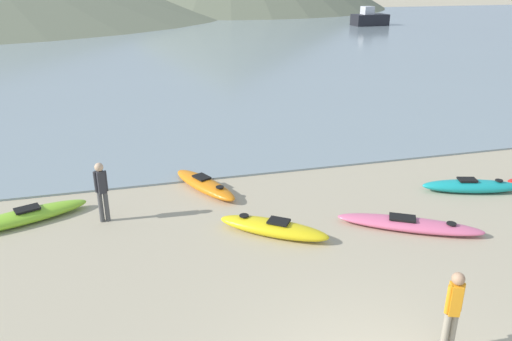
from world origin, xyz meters
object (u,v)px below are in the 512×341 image
at_px(kayak_on_sand_0, 471,186).
at_px(kayak_on_sand_2, 22,217).
at_px(person_near_foreground, 453,308).
at_px(moored_boat_4, 370,19).
at_px(kayak_on_sand_1, 409,224).
at_px(kayak_on_sand_4, 205,185).
at_px(person_near_waterline, 101,188).
at_px(kayak_on_sand_5, 273,228).

height_order(kayak_on_sand_0, kayak_on_sand_2, kayak_on_sand_0).
bearing_deg(person_near_foreground, moored_boat_4, 64.33).
bearing_deg(kayak_on_sand_1, kayak_on_sand_4, 140.47).
distance_m(kayak_on_sand_4, moored_boat_4, 49.27).
bearing_deg(kayak_on_sand_0, person_near_waterline, 175.19).
relative_size(kayak_on_sand_4, person_near_waterline, 1.76).
bearing_deg(moored_boat_4, kayak_on_sand_5, -119.48).
height_order(kayak_on_sand_0, person_near_waterline, person_near_waterline).
bearing_deg(kayak_on_sand_4, kayak_on_sand_2, -169.86).
relative_size(person_near_foreground, moored_boat_4, 0.37).
distance_m(person_near_waterline, moored_boat_4, 51.82).
bearing_deg(moored_boat_4, kayak_on_sand_4, -122.37).
relative_size(kayak_on_sand_0, kayak_on_sand_4, 1.02).
relative_size(kayak_on_sand_2, kayak_on_sand_4, 1.18).
distance_m(kayak_on_sand_5, person_near_foreground, 4.84).
distance_m(kayak_on_sand_2, moored_boat_4, 52.64).
bearing_deg(moored_boat_4, kayak_on_sand_2, -126.23).
height_order(kayak_on_sand_5, moored_boat_4, moored_boat_4).
relative_size(kayak_on_sand_1, kayak_on_sand_5, 1.29).
height_order(kayak_on_sand_2, kayak_on_sand_5, kayak_on_sand_5).
height_order(kayak_on_sand_1, person_near_waterline, person_near_waterline).
relative_size(kayak_on_sand_2, moored_boat_4, 0.80).
xyz_separation_m(kayak_on_sand_1, person_near_foreground, (-1.65, -3.90, 0.73)).
height_order(person_near_waterline, moored_boat_4, moored_boat_4).
xyz_separation_m(person_near_foreground, person_near_waterline, (-5.49, 6.28, 0.03)).
relative_size(kayak_on_sand_0, person_near_waterline, 1.80).
bearing_deg(kayak_on_sand_1, person_near_waterline, 161.57).
bearing_deg(person_near_foreground, kayak_on_sand_2, 138.25).
bearing_deg(person_near_foreground, kayak_on_sand_0, 50.10).
bearing_deg(person_near_foreground, kayak_on_sand_5, 109.68).
height_order(kayak_on_sand_0, kayak_on_sand_4, kayak_on_sand_0).
bearing_deg(moored_boat_4, person_near_waterline, -124.18).
distance_m(kayak_on_sand_0, moored_boat_4, 47.70).
bearing_deg(person_near_waterline, kayak_on_sand_5, -24.46).
xyz_separation_m(kayak_on_sand_5, person_near_foreground, (1.61, -4.52, 0.68)).
relative_size(kayak_on_sand_2, person_near_foreground, 2.16).
xyz_separation_m(kayak_on_sand_2, person_near_foreground, (7.49, -6.69, 0.69)).
relative_size(person_near_foreground, person_near_waterline, 0.97).
height_order(kayak_on_sand_1, kayak_on_sand_4, kayak_on_sand_4).
xyz_separation_m(person_near_foreground, moored_boat_4, (23.62, 49.15, -0.06)).
relative_size(kayak_on_sand_4, moored_boat_4, 0.67).
relative_size(kayak_on_sand_2, kayak_on_sand_5, 1.26).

